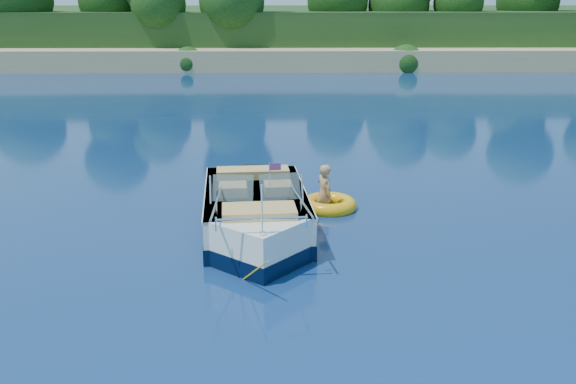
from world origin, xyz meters
The scene contains 5 objects.
ground centered at (0.00, 0.00, 0.00)m, with size 160.00×160.00×0.00m, color #0B1E4F.
shoreline centered at (0.00, 63.77, 0.98)m, with size 170.00×59.00×6.00m.
motorboat centered at (-0.75, 2.13, 0.40)m, with size 2.53×6.19×2.06m.
tow_tube centered at (0.96, 3.94, 0.09)m, with size 1.83×1.83×0.37m.
boy centered at (0.84, 4.03, 0.00)m, with size 0.57×0.38×1.57m, color tan.
Camera 1 is at (-0.28, -10.98, 4.93)m, focal length 40.00 mm.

